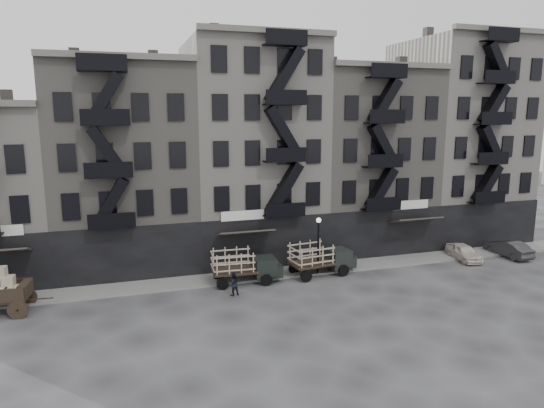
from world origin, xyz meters
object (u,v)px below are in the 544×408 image
object	(u,v)px
car_east	(464,252)
car_far	(508,248)
stake_truck_west	(245,264)
pedestrian_mid	(233,284)
stake_truck_east	(321,256)

from	to	relation	value
car_east	car_far	size ratio (longest dim) A/B	0.91
stake_truck_west	pedestrian_mid	distance (m)	2.47
pedestrian_mid	car_east	bearing A→B (deg)	175.75
car_far	pedestrian_mid	size ratio (longest dim) A/B	2.64
car_east	pedestrian_mid	distance (m)	19.48
stake_truck_west	car_far	world-z (taller)	stake_truck_west
stake_truck_east	car_east	size ratio (longest dim) A/B	1.35
car_far	pedestrian_mid	xyz separation A→B (m)	(-23.49, -1.72, 0.10)
stake_truck_west	stake_truck_east	xyz separation A→B (m)	(5.71, 0.02, 0.03)
car_far	pedestrian_mid	world-z (taller)	pedestrian_mid
car_east	car_far	distance (m)	4.13
stake_truck_west	car_far	size ratio (longest dim) A/B	1.19
stake_truck_west	pedestrian_mid	bearing A→B (deg)	-119.27
pedestrian_mid	stake_truck_east	bearing A→B (deg)	-173.91
car_east	pedestrian_mid	size ratio (longest dim) A/B	2.40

